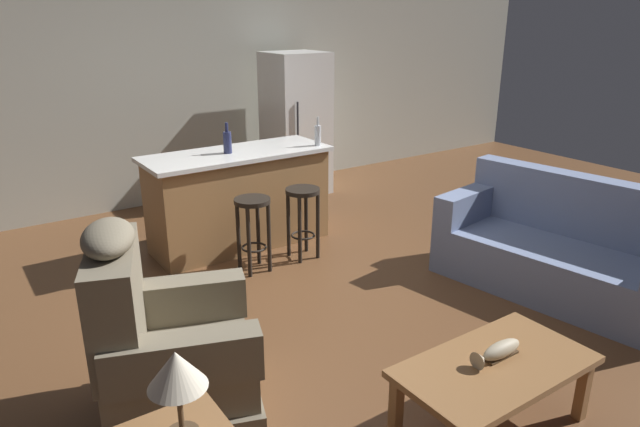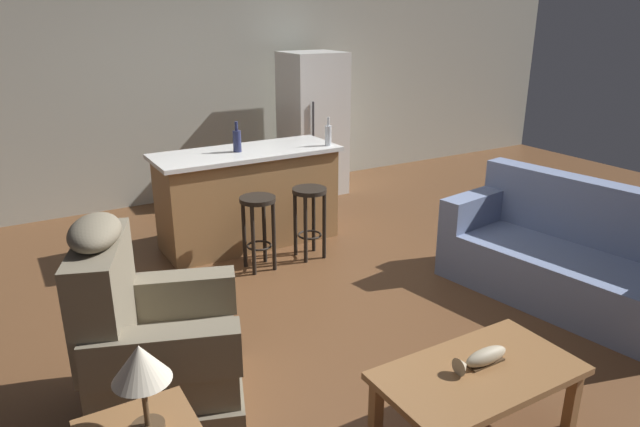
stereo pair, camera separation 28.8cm
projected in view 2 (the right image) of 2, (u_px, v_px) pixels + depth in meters
name	position (u px, v px, depth m)	size (l,w,h in m)	color
ground_plane	(317.00, 295.00, 4.72)	(12.00, 12.00, 0.00)	brown
back_wall	(186.00, 93.00, 6.82)	(12.00, 0.05, 2.60)	#B2B2A3
coffee_table	(478.00, 379.00, 3.03)	(1.10, 0.60, 0.42)	olive
fish_figurine	(482.00, 358.00, 3.04)	(0.34, 0.10, 0.10)	#4C3823
couch	(569.00, 258.00, 4.58)	(1.13, 2.01, 0.94)	#707FA3
recliner_near_lamp	(151.00, 343.00, 3.26)	(1.07, 1.07, 1.20)	#756B56
table_lamp	(141.00, 367.00, 2.27)	(0.24, 0.24, 0.41)	#4C3823
kitchen_island	(248.00, 197.00, 5.65)	(1.80, 0.70, 0.95)	#9E7042
bar_stool_left	(258.00, 219.00, 5.06)	(0.32, 0.32, 0.68)	black
bar_stool_right	(310.00, 210.00, 5.31)	(0.32, 0.32, 0.68)	black
refrigerator	(313.00, 124.00, 7.18)	(0.70, 0.69, 1.76)	white
bottle_tall_green	(328.00, 135.00, 5.67)	(0.07, 0.07, 0.28)	silver
bottle_short_amber	(237.00, 140.00, 5.41)	(0.08, 0.08, 0.29)	#23284C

